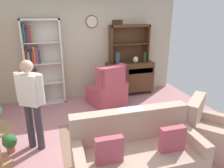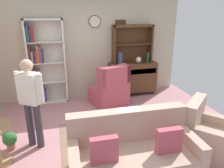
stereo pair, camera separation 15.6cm
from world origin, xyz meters
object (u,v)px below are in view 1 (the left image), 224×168
(couch_floral, at_px, (136,154))
(potted_plant_small, at_px, (9,142))
(sideboard_hutch, at_px, (129,38))
(armchair_floral, at_px, (208,133))
(coffee_table, at_px, (129,124))
(bottle_wine, at_px, (145,57))
(book_stack, at_px, (135,119))
(wingback_chair, at_px, (108,91))
(person_reading, at_px, (31,100))
(bookshelf, at_px, (40,65))
(vase_tall, at_px, (118,58))
(vase_round, at_px, (136,60))
(sideboard, at_px, (130,77))

(couch_floral, bearing_deg, potted_plant_small, 149.25)
(sideboard_hutch, bearing_deg, armchair_floral, -83.80)
(coffee_table, bearing_deg, bottle_wine, 58.64)
(potted_plant_small, xyz_separation_m, book_stack, (2.12, -0.35, 0.26))
(bottle_wine, xyz_separation_m, potted_plant_small, (-3.31, -1.79, -0.87))
(wingback_chair, bearing_deg, book_stack, -90.13)
(person_reading, relative_size, coffee_table, 1.95)
(bookshelf, relative_size, vase_tall, 6.59)
(bookshelf, bearing_deg, vase_tall, -4.79)
(vase_round, distance_m, coffee_table, 2.45)
(bookshelf, relative_size, person_reading, 1.35)
(sideboard_hutch, xyz_separation_m, potted_plant_small, (-2.92, -1.98, -1.37))
(couch_floral, xyz_separation_m, book_stack, (0.29, 0.74, 0.13))
(person_reading, bearing_deg, book_stack, -11.45)
(book_stack, bearing_deg, sideboard_hutch, 71.09)
(vase_round, bearing_deg, armchair_floral, -86.11)
(vase_round, relative_size, bottle_wine, 0.61)
(potted_plant_small, relative_size, person_reading, 0.21)
(vase_tall, height_order, potted_plant_small, vase_tall)
(vase_round, bearing_deg, vase_tall, -178.51)
(sideboard_hutch, distance_m, book_stack, 2.70)
(sideboard, bearing_deg, vase_tall, -168.37)
(bottle_wine, relative_size, couch_floral, 0.15)
(vase_round, xyz_separation_m, book_stack, (-0.93, -2.15, -0.56))
(bookshelf, bearing_deg, book_stack, -56.14)
(armchair_floral, bearing_deg, couch_floral, -173.02)
(bookshelf, xyz_separation_m, vase_tall, (1.95, -0.16, 0.07))
(vase_tall, relative_size, wingback_chair, 0.30)
(couch_floral, distance_m, person_reading, 1.87)
(person_reading, bearing_deg, coffee_table, -11.12)
(sideboard, relative_size, vase_round, 7.65)
(coffee_table, bearing_deg, sideboard_hutch, 68.82)
(coffee_table, bearing_deg, wingback_chair, 86.58)
(sideboard_hutch, distance_m, wingback_chair, 1.57)
(sideboard_hutch, xyz_separation_m, wingback_chair, (-0.79, -0.67, -1.18))
(armchair_floral, height_order, book_stack, armchair_floral)
(bookshelf, distance_m, sideboard_hutch, 2.41)
(book_stack, bearing_deg, vase_tall, 79.21)
(vase_tall, xyz_separation_m, couch_floral, (-0.70, -2.88, -0.77))
(vase_round, height_order, potted_plant_small, vase_round)
(person_reading, relative_size, book_stack, 7.15)
(couch_floral, bearing_deg, coffee_table, 75.49)
(vase_tall, xyz_separation_m, armchair_floral, (0.70, -2.71, -0.79))
(sideboard, relative_size, coffee_table, 1.63)
(sideboard_hutch, distance_m, bottle_wine, 0.66)
(sideboard, distance_m, potted_plant_small, 3.48)
(person_reading, bearing_deg, vase_tall, 40.52)
(sideboard, relative_size, sideboard_hutch, 1.18)
(vase_tall, distance_m, wingback_chair, 0.94)
(couch_floral, distance_m, armchair_floral, 1.42)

